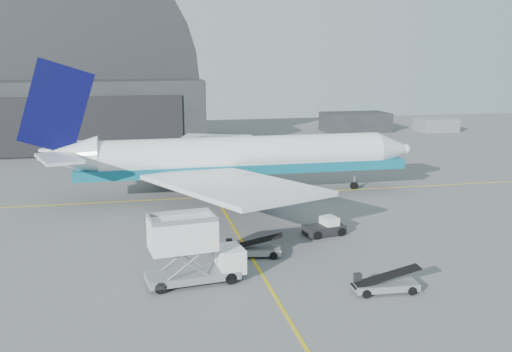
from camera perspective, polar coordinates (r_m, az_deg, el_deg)
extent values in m
plane|color=#565659|center=(47.55, -0.63, -7.82)|extent=(200.00, 200.00, 0.00)
cube|color=gold|center=(66.44, -4.08, -2.07)|extent=(80.00, 0.25, 0.02)
cube|color=gold|center=(45.71, -0.12, -8.64)|extent=(0.25, 40.00, 0.02)
cube|color=black|center=(110.10, -19.02, 6.06)|extent=(50.00, 28.00, 12.00)
cube|color=black|center=(96.29, -19.93, 4.64)|extent=(42.00, 0.40, 9.50)
cube|color=black|center=(126.01, 9.86, 4.46)|extent=(14.00, 8.00, 4.00)
cube|color=gray|center=(129.82, 17.52, 4.30)|extent=(8.00, 6.00, 2.80)
cylinder|color=white|center=(66.28, -1.13, 2.10)|extent=(32.83, 4.38, 4.38)
cone|color=white|center=(72.04, 13.42, 2.58)|extent=(4.01, 4.38, 4.38)
sphere|color=white|center=(72.84, 14.72, 2.61)|extent=(1.28, 1.28, 1.28)
cone|color=white|center=(65.40, -18.26, 1.85)|extent=(6.38, 4.38, 4.38)
cube|color=black|center=(71.50, 12.65, 2.99)|extent=(2.37, 2.01, 0.64)
cube|color=#0E6279|center=(66.53, -1.13, 0.91)|extent=(38.30, 4.42, 1.09)
cube|color=white|center=(55.26, -2.67, -0.87)|extent=(16.82, 22.36, 1.33)
cube|color=white|center=(76.55, -5.38, 2.70)|extent=(16.82, 22.36, 1.33)
cube|color=white|center=(61.34, -19.10, 1.68)|extent=(5.58, 7.63, 0.32)
cube|color=white|center=(69.39, -18.32, 2.86)|extent=(5.58, 7.63, 0.32)
cube|color=#070735|center=(64.84, -19.38, 6.50)|extent=(8.46, 0.46, 10.51)
cylinder|color=gray|center=(59.57, -0.64, -1.35)|extent=(4.74, 2.46, 2.46)
cylinder|color=gray|center=(73.61, -2.91, 1.21)|extent=(4.74, 2.46, 2.46)
cylinder|color=#A5A5AA|center=(70.79, 9.81, -0.29)|extent=(0.26, 0.26, 2.55)
cylinder|color=black|center=(70.97, 9.79, -0.97)|extent=(1.00, 0.32, 1.00)
cylinder|color=black|center=(64.02, -2.22, -2.14)|extent=(1.19, 0.41, 1.19)
cylinder|color=black|center=(69.62, -3.05, -0.99)|extent=(1.19, 0.41, 1.19)
cube|color=gray|center=(41.94, -6.37, -9.79)|extent=(6.87, 3.46, 0.55)
cube|color=silver|center=(42.30, -2.59, -8.25)|extent=(2.07, 2.73, 1.76)
cube|color=black|center=(42.44, -1.53, -7.78)|extent=(0.36, 2.08, 0.99)
cube|color=silver|center=(40.75, -7.38, -5.80)|extent=(4.92, 3.32, 2.19)
cylinder|color=black|center=(41.56, -2.55, -10.17)|extent=(0.91, 0.44, 0.88)
cylinder|color=black|center=(43.62, -3.45, -9.09)|extent=(0.91, 0.44, 0.88)
cylinder|color=black|center=(40.50, -9.52, -10.95)|extent=(0.91, 0.44, 0.88)
cylinder|color=black|center=(42.61, -10.08, -9.79)|extent=(0.91, 0.44, 0.88)
cube|color=black|center=(52.71, 6.82, -5.33)|extent=(3.94, 2.68, 0.81)
cube|color=silver|center=(52.77, 7.35, -4.51)|extent=(1.57, 1.85, 0.81)
cylinder|color=black|center=(52.66, 8.51, -5.55)|extent=(0.86, 0.47, 0.81)
cylinder|color=black|center=(54.12, 7.49, -5.04)|extent=(0.86, 0.47, 0.81)
cylinder|color=black|center=(51.40, 6.11, -5.93)|extent=(0.86, 0.47, 0.81)
cylinder|color=black|center=(52.89, 5.14, -5.39)|extent=(0.86, 0.47, 0.81)
cube|color=gray|center=(46.87, -0.37, -7.50)|extent=(4.84, 2.39, 0.47)
cube|color=black|center=(46.63, -0.38, -6.65)|extent=(5.04, 1.93, 1.34)
cube|color=black|center=(47.24, -2.70, -6.68)|extent=(0.59, 0.51, 0.63)
cylinder|color=black|center=(46.30, 1.75, -7.96)|extent=(0.67, 0.37, 0.63)
cylinder|color=black|center=(47.68, 1.65, -7.36)|extent=(0.67, 0.37, 0.63)
cylinder|color=black|center=(46.22, -2.46, -8.00)|extent=(0.67, 0.37, 0.63)
cylinder|color=black|center=(47.61, -2.44, -7.40)|extent=(0.67, 0.37, 0.63)
cube|color=gray|center=(41.15, 12.82, -10.68)|extent=(4.57, 1.79, 0.46)
cube|color=black|center=(40.88, 12.87, -9.76)|extent=(4.83, 1.30, 1.30)
cube|color=black|center=(40.84, 10.13, -9.97)|extent=(0.53, 0.44, 0.61)
cylinder|color=black|center=(41.21, 15.33, -11.01)|extent=(0.63, 0.29, 0.61)
cylinder|color=black|center=(42.41, 14.54, -10.29)|extent=(0.63, 0.29, 0.61)
cylinder|color=black|center=(40.05, 10.97, -11.49)|extent=(0.63, 0.29, 0.61)
cylinder|color=black|center=(41.28, 10.30, -10.72)|extent=(0.63, 0.29, 0.61)
cube|color=#FF4C08|center=(48.24, -5.84, -7.57)|extent=(0.40, 0.40, 0.03)
cone|color=#FF4C08|center=(48.15, -5.85, -7.26)|extent=(0.40, 0.40, 0.58)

